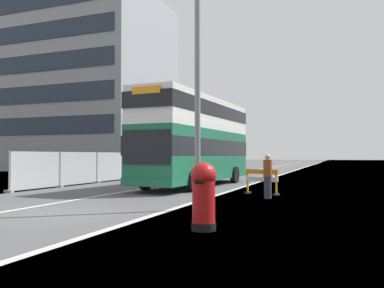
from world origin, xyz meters
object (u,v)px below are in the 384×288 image
Objects in this scene: roadworks_barrier at (262,179)px; lamppost_foreground at (197,80)px; red_pillar_postbox at (204,193)px; car_receding_mid at (232,160)px; double_decker_bus at (196,140)px; pedestrian_at_kerb at (268,176)px; car_oncoming_near at (215,163)px.

lamppost_foreground is at bearing -99.51° from roadworks_barrier.
car_receding_mid is at bearing 104.23° from red_pillar_postbox.
double_decker_bus is 6.38× the size of pedestrian_at_kerb.
car_oncoming_near is at bearing 106.53° from lamppost_foreground.
lamppost_foreground is 33.49m from car_receding_mid.
double_decker_bus is at bearing -79.49° from car_receding_mid.
car_oncoming_near is (-7.39, 24.88, -3.12)m from lamppost_foreground.
car_oncoming_near is (-4.01, 15.91, -1.63)m from double_decker_bus.
roadworks_barrier is 28.29m from car_receding_mid.
pedestrian_at_kerb is at bearing -67.03° from car_oncoming_near.
lamppost_foreground is 5.31m from pedestrian_at_kerb.
pedestrian_at_kerb is at bearing -45.76° from double_decker_bus.
car_receding_mid is (-0.35, 7.57, 0.16)m from car_oncoming_near.
lamppost_foreground is 4.90× the size of pedestrian_at_kerb.
car_receding_mid is at bearing 103.40° from lamppost_foreground.
car_oncoming_near is (-8.67, 27.95, 0.09)m from red_pillar_postbox.
roadworks_barrier is 0.36× the size of car_oncoming_near.
lamppost_foreground is 5.48× the size of roadworks_barrier.
car_oncoming_near reaches higher than red_pillar_postbox.
car_oncoming_near is 7.58m from car_receding_mid.
red_pillar_postbox is at bearing -67.38° from lamppost_foreground.
double_decker_bus is at bearing 141.28° from roadworks_barrier.
lamppost_foreground reaches higher than car_oncoming_near.
lamppost_foreground is at bearing 112.62° from red_pillar_postbox.
roadworks_barrier is at bearing 92.36° from red_pillar_postbox.
car_oncoming_near is 22.67m from pedestrian_at_kerb.
lamppost_foreground is at bearing -76.60° from car_receding_mid.
roadworks_barrier is 0.37× the size of car_receding_mid.
car_receding_mid reaches higher than roadworks_barrier.
roadworks_barrier is (4.30, -3.45, -1.90)m from double_decker_bus.
red_pillar_postbox is at bearing -72.78° from car_oncoming_near.
car_receding_mid is at bearing 107.82° from roadworks_barrier.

